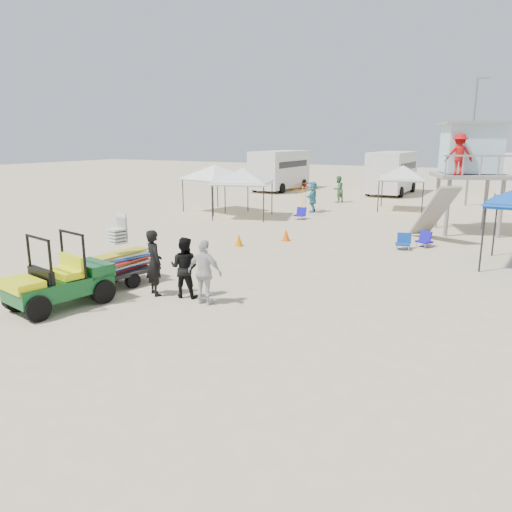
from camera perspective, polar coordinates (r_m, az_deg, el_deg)
The scene contains 21 objects.
ground at distance 11.33m, azimuth -9.68°, elevation -9.23°, with size 140.00×140.00×0.00m, color beige.
utility_cart at distance 13.86m, azimuth -21.83°, elevation -1.95°, with size 1.73×2.71×1.90m.
surf_trailer at distance 15.41m, azimuth -15.13°, elevation -0.42°, with size 1.48×2.24×1.89m.
man_left at distance 14.16m, azimuth -11.56°, elevation -0.76°, with size 0.68×0.44×1.86m, color black.
man_mid at distance 13.85m, azimuth -8.18°, elevation -1.29°, with size 0.82×0.64×1.69m, color black.
man_right at distance 13.17m, azimuth -5.87°, elevation -1.86°, with size 1.02×0.43×1.75m, color silver.
lifeguard_tower at distance 25.11m, azimuth 23.31°, elevation 10.78°, with size 3.94×3.94×4.90m.
canopy_white_a at distance 27.58m, azimuth -1.50°, elevation 9.74°, with size 3.70×3.70×3.13m.
canopy_white_b at distance 29.89m, azimuth -4.72°, elevation 10.08°, with size 3.58×3.58×3.18m.
canopy_white_c at distance 31.61m, azimuth 16.45°, elevation 9.64°, with size 3.09×3.09×3.11m.
umbrella_a at distance 30.34m, azimuth 5.64°, elevation 6.80°, with size 1.93×1.96×1.77m, color red.
umbrella_b at distance 28.34m, azimuth 5.35°, elevation 6.31°, with size 1.89×1.92×1.73m, color #FFA416.
cone_near at distance 21.45m, azimuth 3.45°, elevation 2.41°, with size 0.34×0.34×0.50m, color #FF5B08.
cone_far at distance 20.33m, azimuth -1.98°, elevation 1.81°, with size 0.34×0.34×0.50m, color orange.
beach_chair_a at distance 27.27m, azimuth 5.11°, elevation 4.87°, with size 0.54×0.58×0.64m.
beach_chair_b at distance 20.64m, azimuth 16.49°, elevation 1.62°, with size 0.66×0.72×0.64m.
beach_chair_c at distance 21.40m, azimuth 18.74°, elevation 1.86°, with size 0.71×0.79×0.64m.
rv_far_left at distance 42.50m, azimuth 2.75°, elevation 9.95°, with size 2.64×6.80×3.25m.
rv_mid_left at distance 40.86m, azimuth 15.27°, elevation 9.37°, with size 2.65×6.50×3.25m.
light_pole_left at distance 35.32m, azimuth 23.39°, elevation 11.78°, with size 0.14×0.14×8.00m, color slate.
distant_beachgoers at distance 30.03m, azimuth 13.93°, elevation 6.40°, with size 14.61×15.52×1.81m.
Camera 1 is at (6.60, -8.14, 4.32)m, focal length 35.00 mm.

